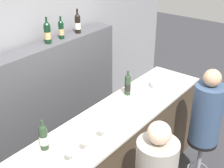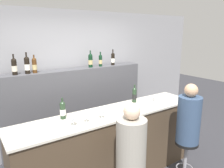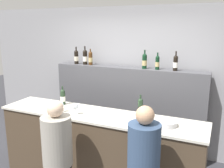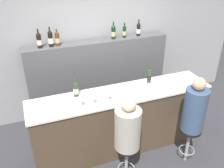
# 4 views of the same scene
# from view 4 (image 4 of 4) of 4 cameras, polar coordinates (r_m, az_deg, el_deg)

# --- Properties ---
(ground_plane) EXTENTS (16.00, 16.00, 0.00)m
(ground_plane) POSITION_cam_4_polar(r_m,az_deg,el_deg) (4.32, 3.56, -16.37)
(ground_plane) COLOR #333338
(wall_back) EXTENTS (6.40, 0.05, 2.60)m
(wall_back) POSITION_cam_4_polar(r_m,az_deg,el_deg) (4.94, -3.91, 7.88)
(wall_back) COLOR gray
(wall_back) RESTS_ON ground_plane
(bar_counter) EXTENTS (2.91, 0.62, 1.08)m
(bar_counter) POSITION_cam_4_polar(r_m,az_deg,el_deg) (4.16, 2.15, -8.46)
(bar_counter) COLOR #473828
(bar_counter) RESTS_ON ground_plane
(back_bar_cabinet) EXTENTS (2.72, 0.28, 1.55)m
(back_bar_cabinet) POSITION_cam_4_polar(r_m,az_deg,el_deg) (4.95, -2.94, 1.35)
(back_bar_cabinet) COLOR #4C4C51
(back_bar_cabinet) RESTS_ON ground_plane
(wine_bottle_counter_0) EXTENTS (0.08, 0.08, 0.29)m
(wine_bottle_counter_0) POSITION_cam_4_polar(r_m,az_deg,el_deg) (3.76, -8.28, -1.15)
(wine_bottle_counter_0) COLOR #233823
(wine_bottle_counter_0) RESTS_ON bar_counter
(wine_bottle_counter_1) EXTENTS (0.07, 0.07, 0.29)m
(wine_bottle_counter_1) POSITION_cam_4_polar(r_m,az_deg,el_deg) (4.15, 8.51, 1.92)
(wine_bottle_counter_1) COLOR #233823
(wine_bottle_counter_1) RESTS_ON bar_counter
(wine_bottle_backbar_0) EXTENTS (0.08, 0.08, 0.32)m
(wine_bottle_backbar_0) POSITION_cam_4_polar(r_m,az_deg,el_deg) (4.42, -16.33, 9.56)
(wine_bottle_backbar_0) COLOR black
(wine_bottle_backbar_0) RESTS_ON back_bar_cabinet
(wine_bottle_backbar_1) EXTENTS (0.08, 0.08, 0.34)m
(wine_bottle_backbar_1) POSITION_cam_4_polar(r_m,az_deg,el_deg) (4.44, -13.89, 10.04)
(wine_bottle_backbar_1) COLOR black
(wine_bottle_backbar_1) RESTS_ON back_bar_cabinet
(wine_bottle_backbar_2) EXTENTS (0.08, 0.08, 0.30)m
(wine_bottle_backbar_2) POSITION_cam_4_polar(r_m,az_deg,el_deg) (4.45, -12.39, 10.10)
(wine_bottle_backbar_2) COLOR #4C2D14
(wine_bottle_backbar_2) RESTS_ON back_bar_cabinet
(wine_bottle_backbar_3) EXTENTS (0.08, 0.08, 0.32)m
(wine_bottle_backbar_3) POSITION_cam_4_polar(r_m,az_deg,el_deg) (4.70, 0.32, 11.80)
(wine_bottle_backbar_3) COLOR black
(wine_bottle_backbar_3) RESTS_ON back_bar_cabinet
(wine_bottle_backbar_4) EXTENTS (0.07, 0.07, 0.28)m
(wine_bottle_backbar_4) POSITION_cam_4_polar(r_m,az_deg,el_deg) (4.78, 2.84, 11.91)
(wine_bottle_backbar_4) COLOR black
(wine_bottle_backbar_4) RESTS_ON back_bar_cabinet
(wine_bottle_backbar_5) EXTENTS (0.07, 0.07, 0.31)m
(wine_bottle_backbar_5) POSITION_cam_4_polar(r_m,az_deg,el_deg) (4.90, 6.07, 12.32)
(wine_bottle_backbar_5) COLOR black
(wine_bottle_backbar_5) RESTS_ON back_bar_cabinet
(wine_glass_0) EXTENTS (0.08, 0.08, 0.16)m
(wine_glass_0) POSITION_cam_4_polar(r_m,az_deg,el_deg) (3.51, -7.05, -3.64)
(wine_glass_0) COLOR silver
(wine_glass_0) RESTS_ON bar_counter
(wine_glass_1) EXTENTS (0.08, 0.08, 0.15)m
(wine_glass_1) POSITION_cam_4_polar(r_m,az_deg,el_deg) (3.55, -4.23, -3.15)
(wine_glass_1) COLOR silver
(wine_glass_1) RESTS_ON bar_counter
(wine_glass_2) EXTENTS (0.08, 0.08, 0.16)m
(wine_glass_2) POSITION_cam_4_polar(r_m,az_deg,el_deg) (3.61, -0.68, -2.42)
(wine_glass_2) COLOR silver
(wine_glass_2) RESTS_ON bar_counter
(metal_bowl) EXTENTS (0.25, 0.25, 0.06)m
(metal_bowl) POSITION_cam_4_polar(r_m,az_deg,el_deg) (4.24, 14.41, 0.47)
(metal_bowl) COLOR #B7B7BC
(metal_bowl) RESTS_ON bar_counter
(bar_stool_left) EXTENTS (0.33, 0.33, 0.64)m
(bar_stool_left) POSITION_cam_4_polar(r_m,az_deg,el_deg) (3.67, 3.37, -15.65)
(bar_stool_left) COLOR gray
(bar_stool_left) RESTS_ON ground_plane
(guest_seated_left) EXTENTS (0.36, 0.36, 0.79)m
(guest_seated_left) POSITION_cam_4_polar(r_m,az_deg,el_deg) (3.35, 3.61, -9.76)
(guest_seated_left) COLOR gray
(guest_seated_left) RESTS_ON bar_stool_left
(bar_stool_right) EXTENTS (0.33, 0.33, 0.64)m
(bar_stool_right) POSITION_cam_4_polar(r_m,az_deg,el_deg) (4.12, 17.25, -11.34)
(bar_stool_right) COLOR gray
(bar_stool_right) RESTS_ON ground_plane
(guest_seated_right) EXTENTS (0.33, 0.33, 0.87)m
(guest_seated_right) POSITION_cam_4_polar(r_m,az_deg,el_deg) (3.82, 18.39, -5.27)
(guest_seated_right) COLOR #334766
(guest_seated_right) RESTS_ON bar_stool_right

